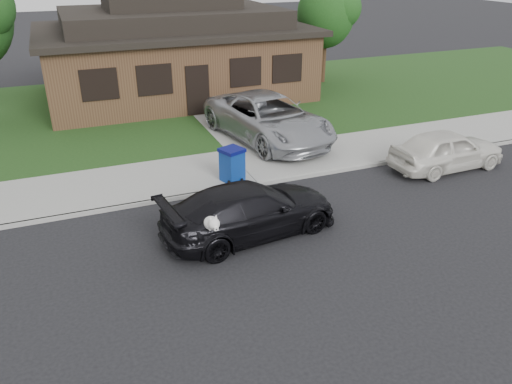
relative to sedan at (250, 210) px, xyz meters
name	(u,v)px	position (x,y,z in m)	size (l,w,h in m)	color
ground	(162,272)	(-2.51, -0.89, -0.67)	(120.00, 120.00, 0.00)	black
sidewalk	(128,184)	(-2.51, 4.11, -0.61)	(60.00, 3.00, 0.12)	gray
curb	(136,205)	(-2.51, 2.61, -0.61)	(60.00, 0.12, 0.12)	gray
lawn	(100,114)	(-2.51, 12.11, -0.61)	(60.00, 13.00, 0.13)	#193814
driveway	(250,118)	(3.49, 9.11, -0.60)	(4.50, 13.00, 0.14)	gray
sedan	(250,210)	(0.00, 0.00, 0.00)	(4.83, 2.52, 1.34)	black
minivan	(268,118)	(3.08, 6.11, 0.30)	(2.76, 5.98, 1.66)	#A3A5AA
white_compact	(447,150)	(7.61, 1.59, 0.00)	(1.59, 3.95, 1.34)	white
recycling_bin	(232,165)	(0.58, 3.04, -0.02)	(0.83, 0.83, 1.06)	navy
house	(174,53)	(1.49, 14.11, 1.46)	(12.60, 8.60, 4.65)	#422B1C
tree_1	(329,13)	(9.63, 13.51, 3.04)	(3.15, 3.00, 5.25)	#332114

